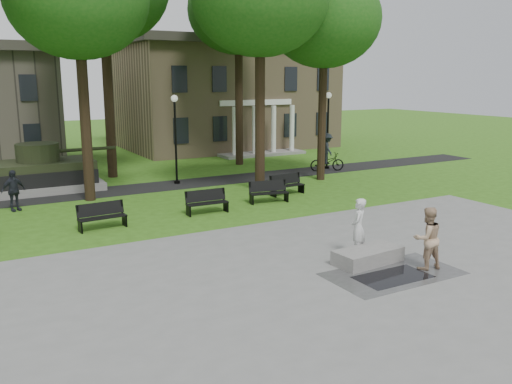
% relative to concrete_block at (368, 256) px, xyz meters
% --- Properties ---
extents(ground, '(120.00, 120.00, 0.00)m').
position_rel_concrete_block_xyz_m(ground, '(-1.00, 2.65, -0.24)').
color(ground, '#315A15').
rests_on(ground, ground).
extents(plaza, '(22.00, 16.00, 0.02)m').
position_rel_concrete_block_xyz_m(plaza, '(-1.00, -2.35, -0.23)').
color(plaza, gray).
rests_on(plaza, ground).
extents(footpath, '(44.00, 2.60, 0.01)m').
position_rel_concrete_block_xyz_m(footpath, '(-1.00, 14.65, -0.24)').
color(footpath, black).
rests_on(footpath, ground).
extents(building_right, '(17.00, 12.00, 8.60)m').
position_rel_concrete_block_xyz_m(building_right, '(9.00, 28.64, 4.10)').
color(building_right, '#9E8460').
rests_on(building_right, ground).
extents(tree_3, '(6.00, 6.00, 11.19)m').
position_rel_concrete_block_xyz_m(tree_3, '(7.00, 12.15, 8.35)').
color(tree_3, black).
rests_on(tree_3, ground).
extents(tree_5, '(6.40, 6.40, 12.44)m').
position_rel_concrete_block_xyz_m(tree_5, '(5.50, 19.15, 9.42)').
color(tree_5, black).
rests_on(tree_5, ground).
extents(lamp_mid, '(0.36, 0.36, 4.73)m').
position_rel_concrete_block_xyz_m(lamp_mid, '(-0.50, 14.95, 2.55)').
color(lamp_mid, black).
rests_on(lamp_mid, ground).
extents(lamp_right, '(0.36, 0.36, 4.73)m').
position_rel_concrete_block_xyz_m(lamp_right, '(9.50, 14.95, 2.55)').
color(lamp_right, black).
rests_on(lamp_right, ground).
extents(tank_monument, '(7.45, 3.40, 2.40)m').
position_rel_concrete_block_xyz_m(tank_monument, '(-7.46, 16.65, 0.61)').
color(tank_monument, gray).
rests_on(tank_monument, ground).
extents(puddle, '(2.20, 1.20, 0.00)m').
position_rel_concrete_block_xyz_m(puddle, '(-0.18, -1.30, -0.22)').
color(puddle, black).
rests_on(puddle, plaza).
extents(concrete_block, '(2.27, 1.18, 0.45)m').
position_rel_concrete_block_xyz_m(concrete_block, '(0.00, 0.00, 0.00)').
color(concrete_block, gray).
rests_on(concrete_block, plaza).
extents(skateboard, '(0.80, 0.42, 0.07)m').
position_rel_concrete_block_xyz_m(skateboard, '(0.43, 0.77, -0.19)').
color(skateboard, brown).
rests_on(skateboard, plaza).
extents(skateboarder, '(0.81, 0.81, 1.89)m').
position_rel_concrete_block_xyz_m(skateboarder, '(0.14, 0.67, 0.72)').
color(skateboarder, silver).
rests_on(skateboarder, plaza).
extents(friend_watching, '(1.03, 0.86, 1.89)m').
position_rel_concrete_block_xyz_m(friend_watching, '(1.18, -1.23, 0.72)').
color(friend_watching, tan).
rests_on(friend_watching, plaza).
extents(pedestrian_walker, '(1.13, 0.79, 1.78)m').
position_rel_concrete_block_xyz_m(pedestrian_walker, '(-8.81, 12.61, 0.65)').
color(pedestrian_walker, black).
rests_on(pedestrian_walker, ground).
extents(cyclist, '(2.25, 1.35, 2.30)m').
position_rel_concrete_block_xyz_m(cyclist, '(8.99, 14.25, 0.70)').
color(cyclist, black).
rests_on(cyclist, ground).
extents(park_bench_0, '(1.83, 0.65, 1.00)m').
position_rel_concrete_block_xyz_m(park_bench_0, '(-6.20, 7.97, 0.28)').
color(park_bench_0, black).
rests_on(park_bench_0, ground).
extents(park_bench_1, '(1.81, 0.57, 1.00)m').
position_rel_concrete_block_xyz_m(park_bench_1, '(-1.77, 8.21, 0.28)').
color(park_bench_1, black).
rests_on(park_bench_1, ground).
extents(park_bench_2, '(1.85, 0.82, 1.00)m').
position_rel_concrete_block_xyz_m(park_bench_2, '(1.52, 8.67, 0.28)').
color(park_bench_2, black).
rests_on(park_bench_2, ground).
extents(park_bench_3, '(1.83, 0.67, 1.00)m').
position_rel_concrete_block_xyz_m(park_bench_3, '(3.20, 9.73, 0.28)').
color(park_bench_3, black).
rests_on(park_bench_3, ground).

